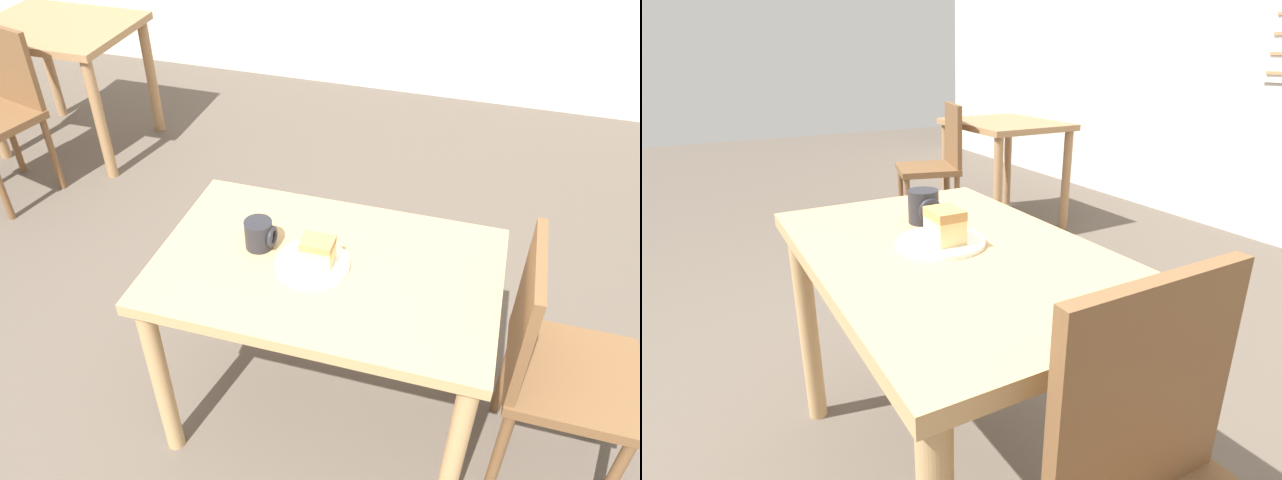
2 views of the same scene
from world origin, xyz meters
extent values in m
cube|color=tan|center=(0.03, 0.26, 0.70)|extent=(1.04, 0.66, 0.04)
cylinder|color=tan|center=(-0.43, -0.02, 0.34)|extent=(0.06, 0.06, 0.68)
cylinder|color=tan|center=(-0.43, 0.54, 0.34)|extent=(0.06, 0.06, 0.68)
cylinder|color=tan|center=(0.50, 0.54, 0.34)|extent=(0.06, 0.06, 0.68)
cube|color=#9E754C|center=(-1.94, 1.74, 0.72)|extent=(0.82, 0.67, 0.04)
cylinder|color=#9E754C|center=(-2.30, 1.45, 0.35)|extent=(0.06, 0.06, 0.70)
cylinder|color=#9E754C|center=(-1.58, 1.45, 0.35)|extent=(0.06, 0.06, 0.70)
cylinder|color=#9E754C|center=(-2.30, 2.02, 0.35)|extent=(0.06, 0.06, 0.70)
cylinder|color=#9E754C|center=(-1.58, 2.02, 0.35)|extent=(0.06, 0.06, 0.70)
cube|color=brown|center=(0.63, 0.28, 0.67)|extent=(0.03, 0.37, 0.41)
cube|color=brown|center=(-1.99, 1.15, 0.45)|extent=(0.48, 0.48, 0.04)
cylinder|color=brown|center=(-2.19, 1.03, 0.21)|extent=(0.04, 0.04, 0.43)
cylinder|color=brown|center=(-1.87, 0.94, 0.21)|extent=(0.04, 0.04, 0.43)
cylinder|color=brown|center=(-2.11, 1.35, 0.21)|extent=(0.04, 0.04, 0.43)
cylinder|color=brown|center=(-1.78, 1.26, 0.21)|extent=(0.04, 0.04, 0.43)
cube|color=brown|center=(-1.94, 1.32, 0.67)|extent=(0.37, 0.12, 0.41)
cylinder|color=white|center=(-0.01, 0.25, 0.73)|extent=(0.23, 0.23, 0.01)
cube|color=#E0C67F|center=(0.01, 0.25, 0.77)|extent=(0.09, 0.07, 0.06)
cube|color=#B27F47|center=(0.01, 0.25, 0.81)|extent=(0.10, 0.07, 0.02)
cylinder|color=#232328|center=(-0.19, 0.29, 0.77)|extent=(0.09, 0.09, 0.09)
torus|color=#232328|center=(-0.15, 0.29, 0.77)|extent=(0.02, 0.07, 0.07)
camera|label=1|loc=(0.42, -1.10, 1.96)|focal=35.00mm
camera|label=2|loc=(1.05, -0.28, 1.17)|focal=28.00mm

